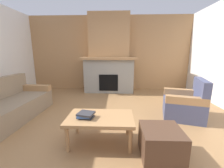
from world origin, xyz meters
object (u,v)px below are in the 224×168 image
object	(u,v)px
fireplace	(109,59)
armchair	(185,104)
ottoman	(161,143)
couch	(9,106)
coffee_table	(100,120)

from	to	relation	value
fireplace	armchair	size ratio (longest dim) A/B	2.90
ottoman	fireplace	bearing A→B (deg)	104.53
fireplace	armchair	xyz separation A→B (m)	(1.76, -2.18, -0.87)
fireplace	couch	distance (m)	3.22
fireplace	coffee_table	distance (m)	3.24
armchair	coffee_table	distance (m)	1.97
couch	coffee_table	bearing A→B (deg)	-20.45
couch	armchair	bearing A→B (deg)	3.31
fireplace	couch	size ratio (longest dim) A/B	1.48
fireplace	couch	world-z (taller)	fireplace
armchair	ottoman	distance (m)	1.53
couch	coffee_table	distance (m)	2.15
ottoman	armchair	bearing A→B (deg)	54.93
coffee_table	ottoman	bearing A→B (deg)	-18.46
couch	ottoman	size ratio (longest dim) A/B	3.51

